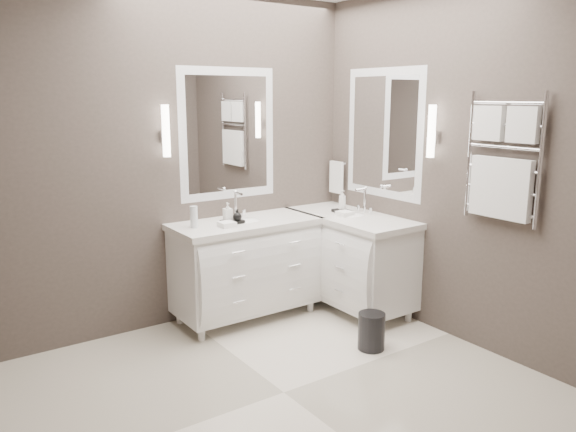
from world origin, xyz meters
TOP-DOWN VIEW (x-y plane):
  - floor at (0.00, 0.00)m, footprint 3.20×3.00m
  - wall_back at (0.00, 1.50)m, footprint 3.20×0.01m
  - wall_front at (0.00, -1.50)m, footprint 3.20×0.01m
  - wall_right at (1.60, 0.00)m, footprint 0.01×3.00m
  - vanity_back at (0.45, 1.23)m, footprint 1.24×0.59m
  - vanity_right at (1.33, 0.90)m, footprint 0.59×1.24m
  - mirror_back at (0.45, 1.49)m, footprint 0.90×0.02m
  - mirror_right at (1.59, 0.80)m, footprint 0.02×0.90m
  - sconce_back at (-0.13, 1.43)m, footprint 0.06×0.06m
  - sconce_right at (1.53, 0.22)m, footprint 0.06×0.06m
  - towel_bar_corner at (1.54, 1.36)m, footprint 0.03×0.22m
  - towel_ladder at (1.55, -0.40)m, footprint 0.06×0.58m
  - waste_bin at (0.90, 0.15)m, footprint 0.24×0.24m
  - amenity_tray_back at (0.32, 1.20)m, footprint 0.17×0.13m
  - amenity_tray_right at (1.33, 1.02)m, footprint 0.14×0.18m
  - water_bottle at (-0.01, 1.24)m, footprint 0.07×0.07m
  - soap_bottle_a at (0.29, 1.22)m, footprint 0.07×0.07m
  - soap_bottle_b at (0.35, 1.17)m, footprint 0.09×0.09m
  - soap_bottle_c at (1.33, 1.02)m, footprint 0.08×0.08m

SIDE VIEW (x-z plane):
  - floor at x=0.00m, z-range -0.01..0.00m
  - waste_bin at x=0.90m, z-range 0.00..0.28m
  - vanity_back at x=0.45m, z-range 0.00..0.97m
  - vanity_right at x=1.33m, z-range 0.00..0.97m
  - amenity_tray_right at x=1.33m, z-range 0.85..0.87m
  - amenity_tray_back at x=0.32m, z-range 0.85..0.88m
  - soap_bottle_b at x=0.35m, z-range 0.88..0.97m
  - water_bottle at x=-0.01m, z-range 0.85..1.02m
  - soap_bottle_a at x=0.29m, z-range 0.88..1.02m
  - soap_bottle_c at x=1.33m, z-range 0.87..1.05m
  - towel_bar_corner at x=1.54m, z-range 0.97..1.27m
  - wall_back at x=0.00m, z-range 0.00..2.70m
  - wall_front at x=0.00m, z-range 0.00..2.70m
  - wall_right at x=1.60m, z-range 0.00..2.70m
  - towel_ladder at x=1.55m, z-range 0.94..1.84m
  - mirror_back at x=0.45m, z-range 1.00..2.10m
  - mirror_right at x=1.59m, z-range 1.00..2.10m
  - sconce_back at x=-0.13m, z-range 1.39..1.79m
  - sconce_right at x=1.53m, z-range 1.39..1.79m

